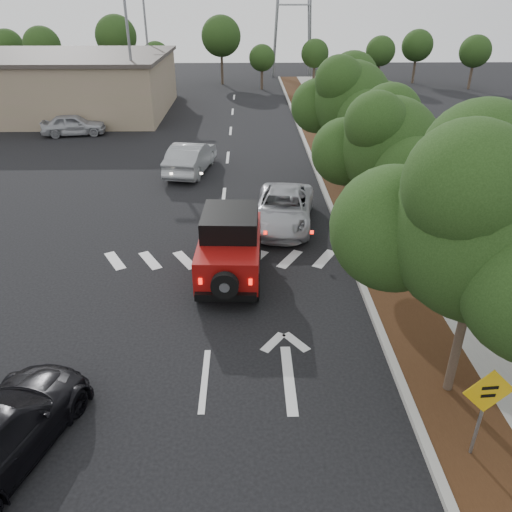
{
  "coord_description": "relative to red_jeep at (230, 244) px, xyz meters",
  "views": [
    {
      "loc": [
        1.04,
        -9.09,
        8.14
      ],
      "look_at": [
        1.28,
        3.0,
        1.73
      ],
      "focal_mm": 35.0,
      "sensor_mm": 36.0,
      "label": 1
    }
  ],
  "objects": [
    {
      "name": "hedge",
      "position": [
        8.39,
        6.98,
        -0.69
      ],
      "size": [
        0.8,
        70.0,
        0.8
      ],
      "primitive_type": "cube",
      "color": "black",
      "rests_on": "ground"
    },
    {
      "name": "curb",
      "position": [
        4.09,
        6.98,
        -1.02
      ],
      "size": [
        0.2,
        70.0,
        0.15
      ],
      "primitive_type": "cube",
      "color": "#9E9B93",
      "rests_on": "ground"
    },
    {
      "name": "transmission_tower",
      "position": [
        5.49,
        42.98,
        -1.09
      ],
      "size": [
        7.0,
        4.0,
        28.0
      ],
      "primitive_type": null,
      "color": "slate",
      "rests_on": "ground"
    },
    {
      "name": "sidewalk",
      "position": [
        6.99,
        6.98,
        -1.03
      ],
      "size": [
        2.0,
        70.0,
        0.12
      ],
      "primitive_type": "cube",
      "color": "gray",
      "rests_on": "ground"
    },
    {
      "name": "silver_sedan_oncoming",
      "position": [
        -2.29,
        10.5,
        -0.33
      ],
      "size": [
        2.4,
        4.81,
        1.51
      ],
      "primitive_type": "imported",
      "rotation": [
        0.0,
        0.0,
        2.96
      ],
      "color": "#93969A",
      "rests_on": "ground"
    },
    {
      "name": "planting_strip",
      "position": [
        5.09,
        6.98,
        -1.03
      ],
      "size": [
        1.8,
        70.0,
        0.12
      ],
      "primitive_type": "cube",
      "color": "black",
      "rests_on": "ground"
    },
    {
      "name": "street_tree_near",
      "position": [
        5.09,
        -5.52,
        -1.09
      ],
      "size": [
        3.8,
        3.8,
        5.92
      ],
      "primitive_type": null,
      "color": "#1B3210",
      "rests_on": "ground"
    },
    {
      "name": "light_pole_b",
      "position": [
        -8.01,
        32.98,
        -1.09
      ],
      "size": [
        2.0,
        0.22,
        9.0
      ],
      "primitive_type": null,
      "color": "slate",
      "rests_on": "ground"
    },
    {
      "name": "speed_hump_sign",
      "position": [
        4.89,
        -7.35,
        0.38
      ],
      "size": [
        1.0,
        0.11,
        2.12
      ],
      "rotation": [
        0.0,
        0.0,
        0.08
      ],
      "color": "slate",
      "rests_on": "ground"
    },
    {
      "name": "parked_suv",
      "position": [
        -10.48,
        18.06,
        -0.42
      ],
      "size": [
        4.12,
        2.18,
        1.34
      ],
      "primitive_type": "imported",
      "rotation": [
        0.0,
        0.0,
        1.73
      ],
      "color": "#A7A8AE",
      "rests_on": "ground"
    },
    {
      "name": "commercial_building",
      "position": [
        -16.51,
        24.98,
        0.91
      ],
      "size": [
        22.0,
        12.0,
        4.0
      ],
      "primitive_type": "cube",
      "color": "gray",
      "rests_on": "ground"
    },
    {
      "name": "silver_suv_ahead",
      "position": [
        1.95,
        3.94,
        -0.42
      ],
      "size": [
        2.92,
        5.08,
        1.33
      ],
      "primitive_type": "imported",
      "rotation": [
        0.0,
        0.0,
        -0.15
      ],
      "color": "#AAABB1",
      "rests_on": "ground"
    },
    {
      "name": "red_jeep",
      "position": [
        0.0,
        0.0,
        0.0
      ],
      "size": [
        2.04,
        4.27,
        2.15
      ],
      "rotation": [
        0.0,
        0.0,
        -0.04
      ],
      "color": "black",
      "rests_on": "ground"
    },
    {
      "name": "street_tree_far",
      "position": [
        5.09,
        7.98,
        -1.09
      ],
      "size": [
        3.4,
        3.4,
        5.62
      ],
      "primitive_type": null,
      "color": "#1B3210",
      "rests_on": "ground"
    },
    {
      "name": "ground",
      "position": [
        -0.51,
        -5.02,
        -1.09
      ],
      "size": [
        120.0,
        120.0,
        0.0
      ],
      "primitive_type": "plane",
      "color": "black",
      "rests_on": "ground"
    },
    {
      "name": "street_tree_mid",
      "position": [
        5.09,
        1.48,
        -1.09
      ],
      "size": [
        3.2,
        3.2,
        5.32
      ],
      "primitive_type": null,
      "color": "#1B3210",
      "rests_on": "ground"
    },
    {
      "name": "light_pole_a",
      "position": [
        -7.01,
        20.98,
        -1.09
      ],
      "size": [
        2.0,
        0.22,
        9.0
      ],
      "primitive_type": null,
      "color": "slate",
      "rests_on": "ground"
    }
  ]
}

